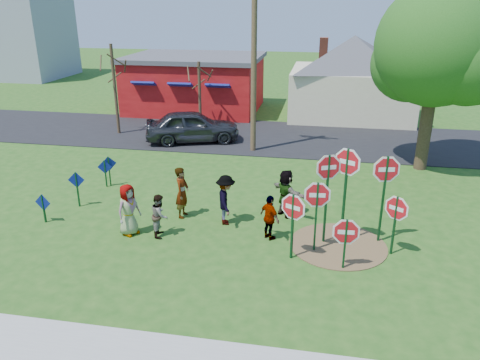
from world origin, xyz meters
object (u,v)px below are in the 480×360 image
object	(u,v)px
person_b	(182,192)
stop_sign_b	(328,176)
stop_sign_a	(293,212)
stop_sign_c	(346,174)
suv	(193,126)
stop_sign_d	(385,178)
person_a	(128,210)
utility_pole	(254,58)
leafy_tree	(440,52)

from	to	relation	value
person_b	stop_sign_b	bearing A→B (deg)	-98.30
stop_sign_a	stop_sign_c	distance (m)	2.20
stop_sign_a	stop_sign_c	world-z (taller)	stop_sign_c
suv	stop_sign_a	bearing A→B (deg)	-169.65
stop_sign_d	stop_sign_b	bearing A→B (deg)	-179.80
stop_sign_d	suv	bearing A→B (deg)	120.43
stop_sign_d	suv	world-z (taller)	stop_sign_d
person_b	stop_sign_c	bearing A→B (deg)	-96.49
stop_sign_d	person_a	bearing A→B (deg)	174.72
stop_sign_b	utility_pole	world-z (taller)	utility_pole
stop_sign_a	person_a	bearing A→B (deg)	-159.95
stop_sign_d	utility_pole	xyz separation A→B (m)	(-5.68, 9.22, 2.59)
stop_sign_c	stop_sign_d	distance (m)	1.29
utility_pole	stop_sign_b	bearing A→B (deg)	-68.08
stop_sign_a	stop_sign_c	xyz separation A→B (m)	(1.56, 1.29, 0.87)
stop_sign_c	stop_sign_d	bearing A→B (deg)	43.83
stop_sign_d	suv	distance (m)	13.90
leafy_tree	stop_sign_d	bearing A→B (deg)	-109.56
person_b	suv	distance (m)	9.80
stop_sign_a	stop_sign_c	bearing A→B (deg)	66.04
stop_sign_b	stop_sign_d	xyz separation A→B (m)	(1.82, 0.39, -0.06)
stop_sign_d	leafy_tree	world-z (taller)	leafy_tree
stop_sign_a	suv	xyz separation A→B (m)	(-6.50, 11.84, -0.64)
person_b	utility_pole	world-z (taller)	utility_pole
stop_sign_c	suv	xyz separation A→B (m)	(-8.06, 10.56, -1.51)
stop_sign_d	person_b	size ratio (longest dim) A/B	1.63
stop_sign_a	utility_pole	bearing A→B (deg)	131.42
stop_sign_a	suv	bearing A→B (deg)	145.28
stop_sign_a	person_a	world-z (taller)	stop_sign_a
stop_sign_a	person_b	distance (m)	4.85
stop_sign_c	person_a	distance (m)	7.37
stop_sign_c	leafy_tree	distance (m)	9.61
person_b	suv	xyz separation A→B (m)	(-2.27, 9.53, -0.04)
person_b	leafy_tree	distance (m)	12.95
stop_sign_c	person_b	world-z (taller)	stop_sign_c
utility_pole	leafy_tree	world-z (taller)	utility_pole
stop_sign_c	utility_pole	xyz separation A→B (m)	(-4.44, 9.54, 2.44)
stop_sign_b	leafy_tree	size ratio (longest dim) A/B	0.38
leafy_tree	utility_pole	bearing A→B (deg)	170.86
person_a	stop_sign_a	bearing A→B (deg)	-69.09
stop_sign_b	stop_sign_d	world-z (taller)	stop_sign_b
stop_sign_b	stop_sign_d	size ratio (longest dim) A/B	1.02
stop_sign_a	person_b	xyz separation A→B (m)	(-4.22, 2.31, -0.60)
person_b	leafy_tree	size ratio (longest dim) A/B	0.23
suv	person_b	bearing A→B (deg)	175.02
utility_pole	leafy_tree	bearing A→B (deg)	-9.14
stop_sign_c	person_a	xyz separation A→B (m)	(-7.18, -0.65, -1.53)
stop_sign_b	stop_sign_c	xyz separation A→B (m)	(0.57, 0.07, 0.09)
stop_sign_a	leafy_tree	world-z (taller)	leafy_tree
stop_sign_c	stop_sign_d	size ratio (longest dim) A/B	1.09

